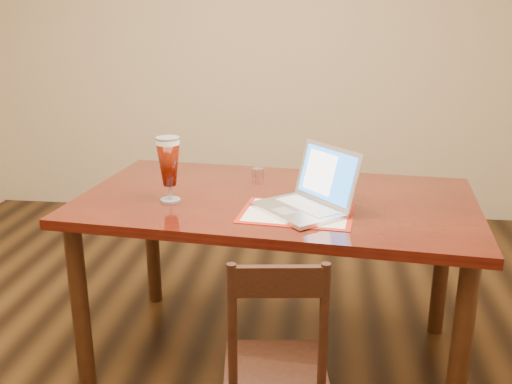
# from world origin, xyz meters

# --- Properties ---
(dining_table) EXTENTS (1.86, 1.17, 1.12)m
(dining_table) POSITION_xyz_m (0.38, 0.36, 0.74)
(dining_table) COLOR #481309
(dining_table) RESTS_ON ground
(dining_chair) EXTENTS (0.41, 0.40, 0.88)m
(dining_chair) POSITION_xyz_m (0.45, -0.34, 0.41)
(dining_chair) COLOR black
(dining_chair) RESTS_ON ground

